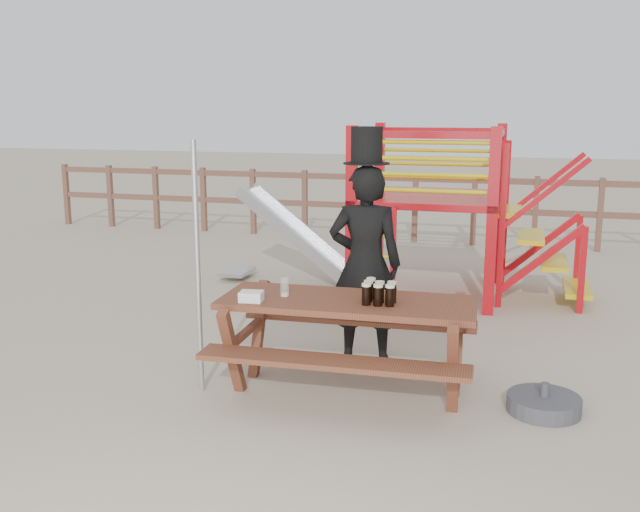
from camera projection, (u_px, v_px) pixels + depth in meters
The scene contains 10 objects.
ground at pixel (339, 399), 5.72m from camera, with size 60.00×60.00×0.00m, color tan.
back_fence at pixel (444, 201), 12.15m from camera, with size 15.09×0.09×1.20m.
playground_fort at pixel (423, 208), 8.83m from camera, with size 4.71×1.84×2.10m.
picnic_table at pixel (347, 334), 5.76m from camera, with size 2.10×1.50×0.79m.
man_with_hat at pixel (365, 259), 6.43m from camera, with size 0.73×0.55×2.14m.
metal_pole at pixel (198, 269), 5.70m from camera, with size 0.05×0.05×2.06m, color #B2B2B7.
parasol_base at pixel (544, 404), 5.46m from camera, with size 0.56×0.56×0.24m.
paper_bag at pixel (251, 296), 5.64m from camera, with size 0.18×0.14×0.08m, color white.
stout_pints at pixel (378, 293), 5.58m from camera, with size 0.26×0.26×0.17m.
empty_glasses at pixel (285, 288), 5.80m from camera, with size 0.07×0.07×0.15m.
Camera 1 is at (1.36, -5.19, 2.29)m, focal length 40.00 mm.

